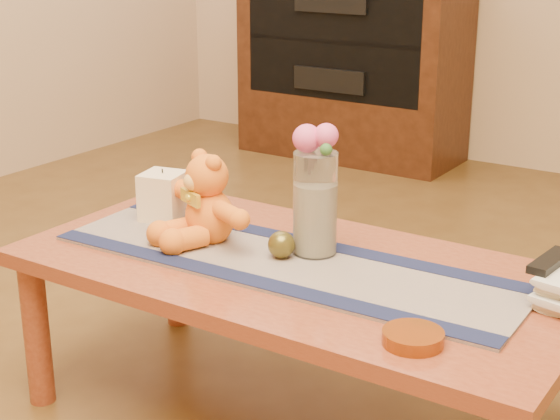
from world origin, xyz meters
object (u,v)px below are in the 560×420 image
Objects in this scene: bronze_ball at (281,245)px; amber_dish at (413,338)px; glass_vase at (315,204)px; teddy_bear at (209,199)px; pillar_candle at (163,196)px; book_bottom at (549,291)px; tv_remote at (550,261)px.

amber_dish is at bearing -26.29° from bronze_ball.
glass_vase is at bearing 55.12° from bronze_ball.
bronze_ball is 0.52m from amber_dish.
teddy_bear is at bearing -166.84° from glass_vase.
pillar_candle is 0.49m from glass_vase.
book_bottom is 0.42m from amber_dish.
glass_vase is 0.13m from bronze_ball.
amber_dish is (0.69, -0.24, -0.11)m from teddy_bear.
pillar_candle is 0.44m from bronze_ball.
teddy_bear is at bearing -166.96° from book_bottom.
amber_dish is (-0.16, -0.39, 0.00)m from book_bottom.
bronze_ball is at bearing -160.49° from tv_remote.
amber_dish is (0.90, -0.30, -0.06)m from pillar_candle.
teddy_bear is 2.64× the size of amber_dish.
book_bottom is at bearing 33.14° from teddy_bear.
pillar_candle is at bearing -169.59° from tv_remote.
glass_vase is 0.59m from book_bottom.
amber_dish is (-0.15, -0.38, -0.07)m from tv_remote.
tv_remote is 0.41m from amber_dish.
book_bottom is at bearing 90.00° from tv_remote.
tv_remote is at bearing 4.38° from pillar_candle.
tv_remote is (-0.00, -0.01, 0.07)m from book_bottom.
glass_vase is 0.53m from amber_dish.
book_bottom is 1.39× the size of tv_remote.
pillar_candle is at bearing -172.67° from teddy_bear.
teddy_bear is at bearing 177.92° from bronze_ball.
pillar_candle is 1.06m from tv_remote.
teddy_bear is 0.74m from amber_dish.
bronze_ball is at bearing -8.73° from pillar_candle.
teddy_bear is 2.48× the size of pillar_candle.
bronze_ball is 0.55× the size of amber_dish.
teddy_bear reaches higher than pillar_candle.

